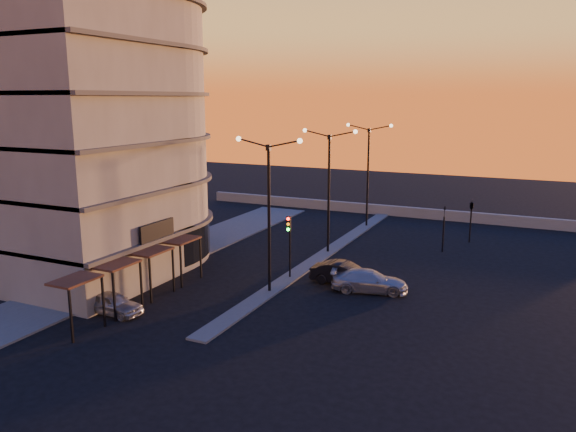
# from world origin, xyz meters

# --- Properties ---
(ground) EXTENTS (120.00, 120.00, 0.00)m
(ground) POSITION_xyz_m (0.00, 0.00, 0.00)
(ground) COLOR black
(ground) RESTS_ON ground
(sidewalk_west) EXTENTS (5.00, 40.00, 0.12)m
(sidewalk_west) POSITION_xyz_m (-10.50, 4.00, 0.06)
(sidewalk_west) COLOR #51514E
(sidewalk_west) RESTS_ON ground
(median) EXTENTS (1.20, 36.00, 0.12)m
(median) POSITION_xyz_m (0.00, 10.00, 0.06)
(median) COLOR #51514E
(median) RESTS_ON ground
(parapet) EXTENTS (44.00, 0.50, 1.00)m
(parapet) POSITION_xyz_m (2.00, 26.00, 0.50)
(parapet) COLOR slate
(parapet) RESTS_ON ground
(building) EXTENTS (14.35, 17.08, 25.00)m
(building) POSITION_xyz_m (-14.00, 0.03, 11.91)
(building) COLOR slate
(building) RESTS_ON ground
(streetlamp_near) EXTENTS (4.32, 0.32, 9.51)m
(streetlamp_near) POSITION_xyz_m (0.00, 0.00, 5.59)
(streetlamp_near) COLOR black
(streetlamp_near) RESTS_ON ground
(streetlamp_mid) EXTENTS (4.32, 0.32, 9.51)m
(streetlamp_mid) POSITION_xyz_m (0.00, 10.00, 5.59)
(streetlamp_mid) COLOR black
(streetlamp_mid) RESTS_ON ground
(streetlamp_far) EXTENTS (4.32, 0.32, 9.51)m
(streetlamp_far) POSITION_xyz_m (0.00, 20.00, 5.59)
(streetlamp_far) COLOR black
(streetlamp_far) RESTS_ON ground
(traffic_light_main) EXTENTS (0.28, 0.44, 4.25)m
(traffic_light_main) POSITION_xyz_m (0.00, 2.87, 2.89)
(traffic_light_main) COLOR black
(traffic_light_main) RESTS_ON ground
(signal_east_a) EXTENTS (0.13, 0.16, 3.60)m
(signal_east_a) POSITION_xyz_m (8.00, 14.00, 1.93)
(signal_east_a) COLOR black
(signal_east_a) RESTS_ON ground
(signal_east_b) EXTENTS (0.42, 1.99, 3.60)m
(signal_east_b) POSITION_xyz_m (9.50, 18.00, 3.10)
(signal_east_b) COLOR black
(signal_east_b) RESTS_ON ground
(car_hatchback) EXTENTS (3.63, 1.54, 1.22)m
(car_hatchback) POSITION_xyz_m (-6.28, -6.82, 0.61)
(car_hatchback) COLOR #A9ACB1
(car_hatchback) RESTS_ON ground
(car_sedan) EXTENTS (4.33, 1.58, 1.42)m
(car_sedan) POSITION_xyz_m (3.64, 3.44, 0.71)
(car_sedan) COLOR black
(car_sedan) RESTS_ON ground
(car_wagon) EXTENTS (5.01, 2.98, 1.36)m
(car_wagon) POSITION_xyz_m (5.52, 2.75, 0.68)
(car_wagon) COLOR #9FA0A6
(car_wagon) RESTS_ON ground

